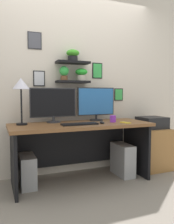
{
  "coord_description": "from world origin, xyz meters",
  "views": [
    {
      "loc": [
        -1.01,
        -2.7,
        1.12
      ],
      "look_at": [
        0.1,
        0.05,
        0.89
      ],
      "focal_mm": 36.88,
      "sensor_mm": 36.0,
      "label": 1
    }
  ],
  "objects_px": {
    "monitor_right": "(96,103)",
    "printer": "(152,123)",
    "desk": "(80,139)",
    "computer_tower_left": "(27,171)",
    "coffee_mug": "(113,119)",
    "drawer_cabinet": "(151,148)",
    "keyboard": "(80,124)",
    "desk_lamp": "(21,86)",
    "monitor_left": "(53,104)",
    "cell_phone": "(125,122)",
    "computer_mouse": "(102,122)",
    "computer_tower_right": "(123,160)"
  },
  "relations": [
    {
      "from": "monitor_left",
      "to": "computer_tower_left",
      "type": "bearing_deg",
      "value": -161.21
    },
    {
      "from": "keyboard",
      "to": "drawer_cabinet",
      "type": "height_order",
      "value": "keyboard"
    },
    {
      "from": "computer_mouse",
      "to": "printer",
      "type": "bearing_deg",
      "value": 13.39
    },
    {
      "from": "cell_phone",
      "to": "printer",
      "type": "xyz_separation_m",
      "value": [
        0.62,
        0.27,
        -0.06
      ]
    },
    {
      "from": "computer_mouse",
      "to": "computer_tower_left",
      "type": "xyz_separation_m",
      "value": [
        -0.9,
        0.22,
        -0.57
      ]
    },
    {
      "from": "computer_mouse",
      "to": "monitor_right",
      "type": "bearing_deg",
      "value": 77.99
    },
    {
      "from": "printer",
      "to": "cell_phone",
      "type": "bearing_deg",
      "value": -156.83
    },
    {
      "from": "monitor_right",
      "to": "desk_lamp",
      "type": "relative_size",
      "value": 0.97
    },
    {
      "from": "keyboard",
      "to": "printer",
      "type": "relative_size",
      "value": 1.16
    },
    {
      "from": "monitor_right",
      "to": "computer_tower_right",
      "type": "xyz_separation_m",
      "value": [
        0.31,
        -0.22,
        -0.78
      ]
    },
    {
      "from": "desk",
      "to": "drawer_cabinet",
      "type": "xyz_separation_m",
      "value": [
        1.17,
        0.04,
        -0.24
      ]
    },
    {
      "from": "monitor_left",
      "to": "computer_tower_right",
      "type": "distance_m",
      "value": 1.22
    },
    {
      "from": "coffee_mug",
      "to": "monitor_left",
      "type": "bearing_deg",
      "value": 160.86
    },
    {
      "from": "coffee_mug",
      "to": "drawer_cabinet",
      "type": "xyz_separation_m",
      "value": [
        0.74,
        0.14,
        -0.49
      ]
    },
    {
      "from": "drawer_cabinet",
      "to": "cell_phone",
      "type": "bearing_deg",
      "value": -156.83
    },
    {
      "from": "monitor_right",
      "to": "printer",
      "type": "bearing_deg",
      "value": -7.73
    },
    {
      "from": "coffee_mug",
      "to": "desk",
      "type": "bearing_deg",
      "value": 167.58
    },
    {
      "from": "monitor_left",
      "to": "computer_mouse",
      "type": "distance_m",
      "value": 0.67
    },
    {
      "from": "printer",
      "to": "computer_tower_left",
      "type": "height_order",
      "value": "printer"
    },
    {
      "from": "keyboard",
      "to": "drawer_cabinet",
      "type": "distance_m",
      "value": 1.34
    },
    {
      "from": "computer_mouse",
      "to": "keyboard",
      "type": "bearing_deg",
      "value": -179.0
    },
    {
      "from": "cell_phone",
      "to": "computer_tower_right",
      "type": "xyz_separation_m",
      "value": [
        0.06,
        0.17,
        -0.54
      ]
    },
    {
      "from": "keyboard",
      "to": "desk_lamp",
      "type": "height_order",
      "value": "desk_lamp"
    },
    {
      "from": "monitor_left",
      "to": "desk",
      "type": "bearing_deg",
      "value": -27.83
    },
    {
      "from": "desk_lamp",
      "to": "coffee_mug",
      "type": "bearing_deg",
      "value": -8.08
    },
    {
      "from": "monitor_left",
      "to": "cell_phone",
      "type": "height_order",
      "value": "monitor_left"
    },
    {
      "from": "desk",
      "to": "computer_tower_left",
      "type": "xyz_separation_m",
      "value": [
        -0.67,
        0.04,
        -0.35
      ]
    },
    {
      "from": "monitor_left",
      "to": "computer_tower_left",
      "type": "distance_m",
      "value": 0.89
    },
    {
      "from": "cell_phone",
      "to": "drawer_cabinet",
      "type": "xyz_separation_m",
      "value": [
        0.62,
        0.27,
        -0.45
      ]
    },
    {
      "from": "desk",
      "to": "coffee_mug",
      "type": "xyz_separation_m",
      "value": [
        0.43,
        -0.1,
        0.25
      ]
    },
    {
      "from": "monitor_left",
      "to": "cell_phone",
      "type": "xyz_separation_m",
      "value": [
        0.85,
        -0.38,
        -0.23
      ]
    },
    {
      "from": "desk",
      "to": "coffee_mug",
      "type": "bearing_deg",
      "value": -12.42
    },
    {
      "from": "monitor_left",
      "to": "keyboard",
      "type": "relative_size",
      "value": 1.37
    },
    {
      "from": "desk",
      "to": "desk_lamp",
      "type": "xyz_separation_m",
      "value": [
        -0.71,
        0.07,
        0.66
      ]
    },
    {
      "from": "cell_phone",
      "to": "coffee_mug",
      "type": "relative_size",
      "value": 1.56
    },
    {
      "from": "desk",
      "to": "computer_mouse",
      "type": "relative_size",
      "value": 19.7
    },
    {
      "from": "coffee_mug",
      "to": "computer_tower_right",
      "type": "height_order",
      "value": "coffee_mug"
    },
    {
      "from": "keyboard",
      "to": "printer",
      "type": "bearing_deg",
      "value": 10.46
    },
    {
      "from": "monitor_left",
      "to": "drawer_cabinet",
      "type": "relative_size",
      "value": 0.99
    },
    {
      "from": "desk_lamp",
      "to": "drawer_cabinet",
      "type": "distance_m",
      "value": 2.09
    },
    {
      "from": "desk_lamp",
      "to": "monitor_left",
      "type": "bearing_deg",
      "value": 12.84
    },
    {
      "from": "keyboard",
      "to": "printer",
      "type": "height_order",
      "value": "printer"
    },
    {
      "from": "monitor_right",
      "to": "keyboard",
      "type": "relative_size",
      "value": 1.23
    },
    {
      "from": "desk",
      "to": "keyboard",
      "type": "relative_size",
      "value": 4.03
    },
    {
      "from": "cell_phone",
      "to": "printer",
      "type": "bearing_deg",
      "value": 12.28
    },
    {
      "from": "desk_lamp",
      "to": "computer_mouse",
      "type": "bearing_deg",
      "value": -14.69
    },
    {
      "from": "cell_phone",
      "to": "coffee_mug",
      "type": "bearing_deg",
      "value": 120.18
    },
    {
      "from": "monitor_right",
      "to": "drawer_cabinet",
      "type": "xyz_separation_m",
      "value": [
        0.87,
        -0.12,
        -0.69
      ]
    },
    {
      "from": "keyboard",
      "to": "drawer_cabinet",
      "type": "relative_size",
      "value": 0.72
    },
    {
      "from": "drawer_cabinet",
      "to": "printer",
      "type": "bearing_deg",
      "value": 90.0
    }
  ]
}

